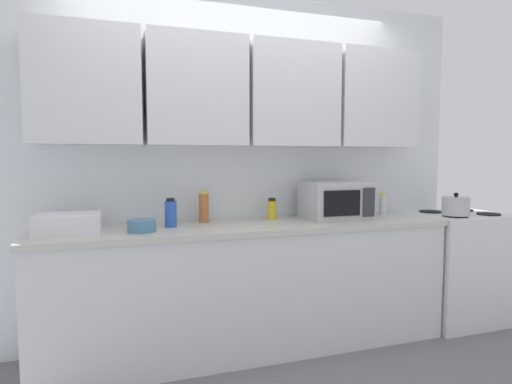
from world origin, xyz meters
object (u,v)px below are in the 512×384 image
Objects in this scene: microwave at (336,201)px; bottle_yellow_mustard at (272,209)px; bowl_ceramic_small at (142,226)px; bottle_red_sauce at (368,202)px; stove_range at (457,266)px; bottle_spice_jar at (204,207)px; bottle_clear_tall at (383,205)px; kettle at (456,206)px; bottle_blue_cleaner at (171,213)px; dish_rack at (68,224)px.

microwave reaches higher than bottle_yellow_mustard.
bottle_red_sauce is at bearing 8.94° from bowl_ceramic_small.
stove_range is 3.99× the size of bottle_spice_jar.
microwave is 0.49m from bottle_yellow_mustard.
bottle_yellow_mustard is 0.93× the size of bottle_clear_tall.
bowl_ceramic_small is (-1.92, -0.22, -0.04)m from bottle_clear_tall.
kettle is 0.56m from bottle_clear_tall.
bottle_blue_cleaner is at bearing 174.71° from kettle.
bottle_yellow_mustard is (-1.44, 0.30, -0.01)m from kettle.
dish_rack is at bearing 167.85° from bowl_ceramic_small.
kettle is 1.26× the size of bottle_yellow_mustard.
stove_range is 0.94m from bottle_red_sauce.
bottle_blue_cleaner is at bearing -177.23° from bottle_clear_tall.
dish_rack is at bearing -176.90° from bottle_clear_tall.
stove_range is 5.20× the size of bowl_ceramic_small.
bottle_red_sauce is at bearing 144.15° from bottle_clear_tall.
bowl_ceramic_small is (-0.45, -0.27, -0.07)m from bottle_spice_jar.
bottle_blue_cleaner reaches higher than kettle.
microwave reaches higher than bottle_clear_tall.
bottle_blue_cleaner is (0.63, 0.04, 0.03)m from dish_rack.
stove_range is at bearing -1.54° from bottle_blue_cleaner.
dish_rack is at bearing -179.08° from microwave.
bottle_yellow_mustard is (-1.61, 0.16, 0.53)m from stove_range.
bowl_ceramic_small is (-1.83, -0.29, -0.06)m from bottle_red_sauce.
dish_rack is 0.90m from bottle_spice_jar.
bowl_ceramic_small is at bearing -144.99° from bottle_blue_cleaner.
dish_rack is (-3.00, 0.02, 0.51)m from stove_range.
bottle_spice_jar is 1.11× the size of bottle_red_sauce.
microwave is 2.94× the size of bottle_yellow_mustard.
microwave reaches higher than kettle.
bottle_red_sauce reaches higher than bowl_ceramic_small.
stove_range is at bearing 1.64° from bowl_ceramic_small.
bottle_spice_jar is at bearing 11.15° from dish_rack.
bottle_clear_tall reaches higher than stove_range.
bottle_blue_cleaner is at bearing -152.73° from bottle_spice_jar.
bottle_blue_cleaner reaches higher than bottle_yellow_mustard.
dish_rack is (-1.87, -0.03, -0.08)m from microwave.
bottle_yellow_mustard is (1.40, 0.14, 0.02)m from dish_rack.
bottle_clear_tall is (0.96, -0.02, 0.00)m from bottle_yellow_mustard.
dish_rack is at bearing -176.00° from bottle_blue_cleaner.
bottle_spice_jar is 0.53m from bowl_ceramic_small.
bottle_yellow_mustard is at bearing 7.47° from bottle_blue_cleaner.
stove_range is 2.20m from bottle_spice_jar.
kettle reaches higher than bottle_yellow_mustard.
bottle_spice_jar is 0.52m from bottle_yellow_mustard.
bowl_ceramic_small is (0.43, -0.09, -0.02)m from dish_rack.
bowl_ceramic_small is at bearing -149.19° from bottle_spice_jar.
stove_range is at bearing -0.38° from dish_rack.
bottle_yellow_mustard is at bearing -3.28° from bottle_spice_jar.
bottle_blue_cleaner reaches higher than dish_rack.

